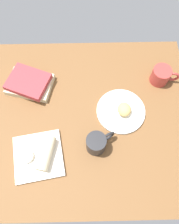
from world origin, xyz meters
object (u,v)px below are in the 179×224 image
square_plate (38,156)px  breakfast_wrap (46,153)px  book_stack (29,83)px  coffee_mug (161,75)px  round_plate (121,111)px  second_mug (97,143)px  sauce_cup (27,157)px  scone_pastry (124,110)px

square_plate → breakfast_wrap: breakfast_wrap is taller
book_stack → coffee_mug: bearing=2.0°
round_plate → second_mug: (-12.19, -16.77, 4.35)cm
square_plate → sauce_cup: sauce_cup is taller
breakfast_wrap → coffee_mug: bearing=47.7°
second_mug → breakfast_wrap: bearing=-170.1°
book_stack → coffee_mug: size_ratio=1.78×
sauce_cup → coffee_mug: 74.85cm
breakfast_wrap → book_stack: bearing=119.4°
square_plate → sauce_cup: 5.12cm
sauce_cup → coffee_mug: coffee_mug is taller
second_mug → scone_pastry: bearing=50.4°
book_stack → square_plate: bearing=-79.6°
round_plate → coffee_mug: size_ratio=1.68×
scone_pastry → sauce_cup: size_ratio=1.21×
breakfast_wrap → second_mug: (22.14, 3.87, 0.63)cm
square_plate → scone_pastry: bearing=27.5°
second_mug → sauce_cup: bearing=-171.2°
square_plate → book_stack: (-6.64, 36.12, 2.27)cm
scone_pastry → round_plate: bearing=158.0°
round_plate → breakfast_wrap: (-34.33, -20.64, 3.72)cm
book_stack → coffee_mug: (65.82, 2.33, 1.39)cm
round_plate → coffee_mug: bearing=39.6°
round_plate → coffee_mug: (21.08, 17.42, 3.76)cm
round_plate → second_mug: 21.18cm
scone_pastry → second_mug: second_mug is taller
round_plate → book_stack: (-44.74, 15.09, 2.37)cm
sauce_cup → book_stack: book_stack is taller
book_stack → scone_pastry: bearing=-18.7°
round_plate → breakfast_wrap: size_ratio=1.56×
round_plate → breakfast_wrap: bearing=-149.0°
coffee_mug → second_mug: size_ratio=1.07×
sauce_cup → coffee_mug: bearing=31.4°
breakfast_wrap → coffee_mug: 67.22cm
round_plate → coffee_mug: 27.61cm
scone_pastry → book_stack: bearing=161.3°
round_plate → book_stack: book_stack is taller
round_plate → square_plate: size_ratio=1.11×
square_plate → sauce_cup: size_ratio=3.56×
second_mug → coffee_mug: bearing=45.8°
square_plate → round_plate: bearing=28.9°
scone_pastry → second_mug: size_ratio=0.56×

